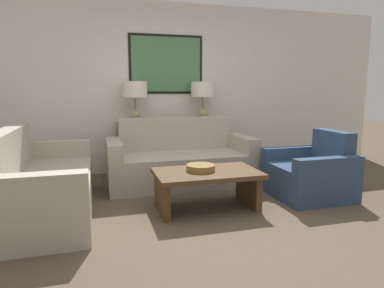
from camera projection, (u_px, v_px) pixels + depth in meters
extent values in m
plane|color=brown|center=(216.00, 221.00, 3.44)|extent=(20.00, 20.00, 0.00)
cube|color=silver|center=(166.00, 88.00, 5.51)|extent=(7.76, 0.10, 2.65)
cube|color=black|center=(166.00, 64.00, 5.39)|extent=(1.18, 0.01, 0.92)
cube|color=#4C7F56|center=(166.00, 64.00, 5.39)|extent=(1.10, 0.02, 0.84)
cube|color=brown|center=(170.00, 147.00, 5.39)|extent=(1.61, 0.40, 0.81)
cylinder|color=tan|center=(136.00, 122.00, 5.17)|extent=(0.14, 0.14, 0.02)
sphere|color=tan|center=(135.00, 115.00, 5.16)|extent=(0.17, 0.17, 0.17)
cylinder|color=#8C7A51|center=(135.00, 104.00, 5.13)|extent=(0.02, 0.02, 0.19)
cylinder|color=white|center=(135.00, 89.00, 5.10)|extent=(0.37, 0.37, 0.23)
cylinder|color=tan|center=(203.00, 120.00, 5.46)|extent=(0.14, 0.14, 0.02)
sphere|color=tan|center=(203.00, 114.00, 5.45)|extent=(0.17, 0.17, 0.17)
cylinder|color=#8C7A51|center=(203.00, 103.00, 5.42)|extent=(0.02, 0.02, 0.19)
cylinder|color=white|center=(203.00, 89.00, 5.39)|extent=(0.37, 0.37, 0.23)
cube|color=#ADA393|center=(183.00, 170.00, 4.67)|extent=(1.63, 0.71, 0.44)
cube|color=#ADA393|center=(175.00, 148.00, 5.05)|extent=(1.63, 0.18, 0.91)
cube|color=#ADA393|center=(114.00, 165.00, 4.49)|extent=(0.18, 0.89, 0.65)
cube|color=#ADA393|center=(241.00, 158.00, 4.98)|extent=(0.18, 0.89, 0.65)
cube|color=#ADA393|center=(57.00, 193.00, 3.65)|extent=(0.71, 1.63, 0.44)
cube|color=#ADA393|center=(9.00, 174.00, 3.49)|extent=(0.18, 1.63, 0.91)
cube|color=#ADA393|center=(33.00, 214.00, 2.75)|extent=(0.89, 0.18, 0.65)
cube|color=#ADA393|center=(56.00, 166.00, 4.46)|extent=(0.89, 0.18, 0.65)
cube|color=#4C331E|center=(207.00, 173.00, 3.74)|extent=(1.13, 0.70, 0.05)
cube|color=#4C331E|center=(162.00, 196.00, 3.64)|extent=(0.07, 0.56, 0.38)
cube|color=#4C331E|center=(248.00, 189.00, 3.91)|extent=(0.07, 0.56, 0.38)
cylinder|color=olive|center=(201.00, 168.00, 3.74)|extent=(0.32, 0.32, 0.07)
cube|color=navy|center=(301.00, 181.00, 4.19)|extent=(0.67, 0.60, 0.40)
cube|color=navy|center=(332.00, 163.00, 4.27)|extent=(0.18, 0.60, 0.81)
cube|color=navy|center=(291.00, 168.00, 4.55)|extent=(0.85, 0.14, 0.56)
cube|color=navy|center=(328.00, 182.00, 3.85)|extent=(0.85, 0.14, 0.56)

